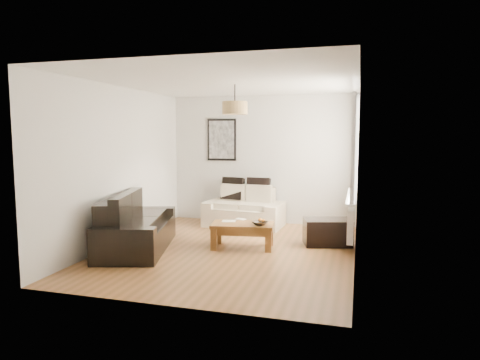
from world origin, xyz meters
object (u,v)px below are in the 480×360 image
(loveseat_cream, at_px, (244,207))
(coffee_table, at_px, (243,236))
(sofa_leather, at_px, (137,224))
(ottoman, at_px, (327,232))

(loveseat_cream, relative_size, coffee_table, 1.55)
(loveseat_cream, distance_m, sofa_leather, 2.42)
(coffee_table, bearing_deg, ottoman, 23.30)
(loveseat_cream, relative_size, ottoman, 2.01)
(loveseat_cream, height_order, ottoman, loveseat_cream)
(sofa_leather, relative_size, coffee_table, 1.92)
(sofa_leather, xyz_separation_m, ottoman, (2.88, 1.09, -0.19))
(loveseat_cream, relative_size, sofa_leather, 0.81)
(coffee_table, height_order, ottoman, ottoman)
(sofa_leather, xyz_separation_m, coffee_table, (1.59, 0.53, -0.21))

